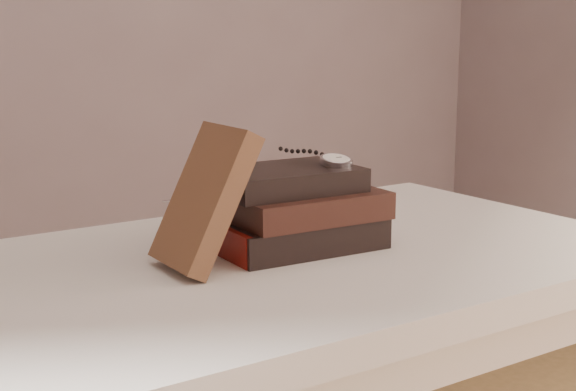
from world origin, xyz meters
TOP-DOWN VIEW (x-y plane):
  - table at (0.00, 0.35)m, footprint 1.00×0.60m
  - book_stack at (0.03, 0.37)m, footprint 0.24×0.17m
  - journal at (-0.13, 0.35)m, footprint 0.11×0.12m
  - pocket_watch at (0.09, 0.36)m, footprint 0.05×0.15m
  - eyeglasses at (-0.05, 0.45)m, footprint 0.10×0.11m

SIDE VIEW (x-z plane):
  - table at x=0.00m, z-range 0.28..1.03m
  - book_stack at x=0.03m, z-range 0.75..0.86m
  - eyeglasses at x=-0.05m, z-range 0.79..0.84m
  - journal at x=-0.13m, z-range 0.75..0.93m
  - pocket_watch at x=0.09m, z-range 0.86..0.88m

